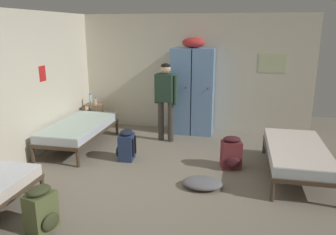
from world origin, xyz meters
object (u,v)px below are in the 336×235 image
at_px(bed_right, 297,153).
at_px(bed_left_rear, 79,128).
at_px(locker_bank, 193,90).
at_px(backpack_olive, 41,210).
at_px(water_bottle, 90,99).
at_px(lotion_bottle, 95,101).
at_px(backpack_maroon, 231,153).
at_px(backpack_navy, 126,145).
at_px(person_traveler, 166,95).
at_px(shelf_unit, 94,114).
at_px(clothes_pile_grey, 202,183).

distance_m(bed_right, bed_left_rear, 3.95).
xyz_separation_m(locker_bank, backpack_olive, (-1.14, -4.08, -0.71)).
bearing_deg(bed_right, water_bottle, 157.43).
xyz_separation_m(locker_bank, bed_left_rear, (-2.01, -1.40, -0.59)).
height_order(bed_left_rear, lotion_bottle, lotion_bottle).
bearing_deg(backpack_maroon, backpack_olive, -132.27).
relative_size(water_bottle, backpack_navy, 0.45).
relative_size(water_bottle, lotion_bottle, 1.43).
bearing_deg(person_traveler, backpack_olive, -101.50).
bearing_deg(water_bottle, backpack_navy, -49.72).
height_order(shelf_unit, clothes_pile_grey, shelf_unit).
bearing_deg(backpack_navy, bed_left_rear, 159.00).
bearing_deg(water_bottle, bed_right, -22.57).
relative_size(locker_bank, bed_left_rear, 1.09).
bearing_deg(backpack_navy, locker_bank, 63.48).
xyz_separation_m(locker_bank, shelf_unit, (-2.26, -0.15, -0.62)).
bearing_deg(bed_right, clothes_pile_grey, -152.62).
height_order(bed_left_rear, backpack_navy, backpack_navy).
xyz_separation_m(shelf_unit, backpack_maroon, (3.17, -1.66, -0.09)).
bearing_deg(clothes_pile_grey, bed_right, 27.38).
bearing_deg(backpack_navy, backpack_olive, -95.93).
height_order(bed_left_rear, clothes_pile_grey, bed_left_rear).
xyz_separation_m(water_bottle, backpack_maroon, (3.25, -1.68, -0.42)).
bearing_deg(person_traveler, water_bottle, 164.24).
relative_size(locker_bank, clothes_pile_grey, 3.53).
distance_m(water_bottle, lotion_bottle, 0.17).
relative_size(backpack_olive, backpack_navy, 1.00).
bearing_deg(clothes_pile_grey, lotion_bottle, 138.29).
height_order(water_bottle, backpack_navy, water_bottle).
bearing_deg(backpack_maroon, bed_right, -4.95).
distance_m(bed_right, person_traveler, 2.73).
bearing_deg(bed_left_rear, lotion_bottle, 98.51).
distance_m(bed_left_rear, backpack_maroon, 2.95).
relative_size(locker_bank, shelf_unit, 3.63).
bearing_deg(backpack_olive, bed_left_rear, 107.86).
distance_m(locker_bank, bed_left_rear, 2.51).
xyz_separation_m(shelf_unit, lotion_bottle, (0.07, -0.04, 0.30)).
xyz_separation_m(person_traveler, backpack_maroon, (1.36, -1.15, -0.70)).
bearing_deg(bed_right, person_traveler, 152.43).
xyz_separation_m(locker_bank, water_bottle, (-2.34, -0.13, -0.29)).
distance_m(bed_right, lotion_bottle, 4.45).
bearing_deg(bed_left_rear, backpack_olive, -72.14).
distance_m(bed_right, backpack_maroon, 1.01).
xyz_separation_m(bed_right, backpack_navy, (-2.82, 0.08, -0.12)).
bearing_deg(clothes_pile_grey, bed_left_rear, 154.34).
xyz_separation_m(person_traveler, clothes_pile_grey, (0.98, -1.95, -0.89)).
bearing_deg(locker_bank, clothes_pile_grey, -78.48).
bearing_deg(bed_left_rear, locker_bank, 34.85).
distance_m(shelf_unit, bed_right, 4.52).
relative_size(backpack_olive, clothes_pile_grey, 0.94).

